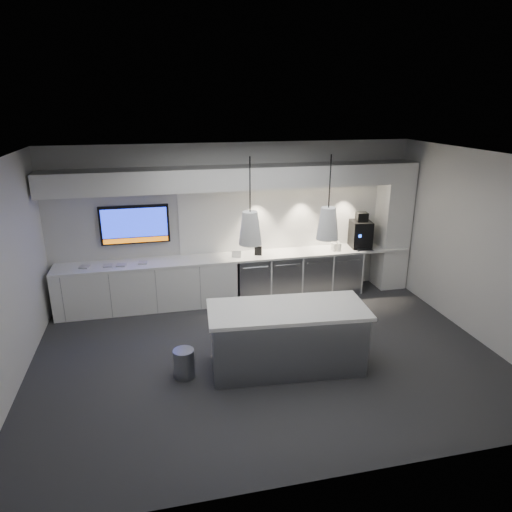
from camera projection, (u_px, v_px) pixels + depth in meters
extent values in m
plane|color=#2F3032|center=(266.00, 355.00, 7.03)|extent=(7.00, 7.00, 0.00)
plane|color=black|center=(268.00, 158.00, 6.06)|extent=(7.00, 7.00, 0.00)
plane|color=silver|center=(236.00, 221.00, 8.85)|extent=(7.00, 0.00, 7.00)
plane|color=silver|center=(333.00, 352.00, 4.24)|extent=(7.00, 0.00, 7.00)
plane|color=silver|center=(1.00, 284.00, 5.81)|extent=(0.00, 7.00, 7.00)
plane|color=silver|center=(479.00, 247.00, 7.28)|extent=(0.00, 7.00, 7.00)
cube|color=white|center=(239.00, 257.00, 8.75)|extent=(6.80, 0.65, 0.04)
cube|color=white|center=(148.00, 286.00, 8.53)|extent=(3.30, 0.63, 0.86)
cube|color=gray|center=(252.00, 278.00, 8.95)|extent=(0.60, 0.61, 0.85)
cube|color=gray|center=(283.00, 275.00, 9.09)|extent=(0.60, 0.61, 0.85)
cube|color=gray|center=(313.00, 273.00, 9.22)|extent=(0.60, 0.61, 0.85)
cube|color=gray|center=(342.00, 270.00, 9.35)|extent=(0.60, 0.61, 0.85)
cube|color=white|center=(295.00, 216.00, 9.07)|extent=(4.60, 0.03, 1.30)
cube|color=white|center=(238.00, 177.00, 8.29)|extent=(6.90, 0.60, 0.40)
cube|color=white|center=(393.00, 226.00, 9.31)|extent=(0.55, 0.55, 2.60)
cube|color=black|center=(135.00, 225.00, 8.39)|extent=(1.25, 0.06, 0.72)
cube|color=#1529CD|center=(135.00, 223.00, 8.35)|extent=(1.17, 0.00, 0.54)
cube|color=#D0630C|center=(136.00, 240.00, 8.45)|extent=(1.17, 0.00, 0.09)
cube|color=gray|center=(287.00, 340.00, 6.58)|extent=(2.21, 1.03, 0.90)
cube|color=white|center=(288.00, 310.00, 6.43)|extent=(2.32, 1.15, 0.05)
cylinder|color=gray|center=(184.00, 363.00, 6.43)|extent=(0.37, 0.37, 0.42)
cube|color=black|center=(360.00, 234.00, 9.21)|extent=(0.45, 0.49, 0.54)
cube|color=black|center=(362.00, 217.00, 9.10)|extent=(0.24, 0.24, 0.18)
cube|color=gray|center=(365.00, 249.00, 9.07)|extent=(0.32, 0.24, 0.03)
cube|color=black|center=(258.00, 251.00, 8.75)|extent=(0.14, 0.06, 0.18)
cube|color=white|center=(236.00, 254.00, 8.64)|extent=(0.18, 0.07, 0.14)
cube|color=#B0B0B0|center=(85.00, 267.00, 8.13)|extent=(0.20, 0.20, 0.02)
cube|color=#B0B0B0|center=(108.00, 266.00, 8.19)|extent=(0.16, 0.16, 0.02)
cube|color=#B0B0B0|center=(121.00, 265.00, 8.22)|extent=(0.18, 0.18, 0.02)
cube|color=#B0B0B0|center=(143.00, 263.00, 8.34)|extent=(0.18, 0.18, 0.02)
cone|color=white|center=(250.00, 228.00, 5.92)|extent=(0.30, 0.30, 0.44)
cylinder|color=black|center=(250.00, 185.00, 5.74)|extent=(0.02, 0.02, 0.70)
cone|color=white|center=(328.00, 223.00, 6.15)|extent=(0.30, 0.30, 0.44)
cylinder|color=black|center=(330.00, 181.00, 5.96)|extent=(0.02, 0.02, 0.70)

